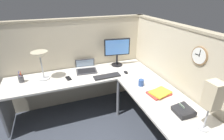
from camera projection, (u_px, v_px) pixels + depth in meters
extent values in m
plane|color=#383D47|center=(112.00, 123.00, 2.79)|extent=(6.80, 6.80, 0.00)
cube|color=beige|center=(77.00, 63.00, 3.08)|extent=(2.57, 0.10, 1.55)
cube|color=tan|center=(73.00, 19.00, 2.74)|extent=(2.57, 0.12, 0.03)
cube|color=beige|center=(173.00, 80.00, 2.51)|extent=(0.10, 2.37, 1.55)
cube|color=tan|center=(183.00, 26.00, 2.17)|extent=(0.12, 2.37, 0.03)
cube|color=beige|center=(81.00, 76.00, 2.76)|extent=(2.35, 0.66, 0.03)
cube|color=beige|center=(164.00, 102.00, 2.12)|extent=(0.66, 1.49, 0.03)
cylinder|color=slate|center=(118.00, 98.00, 2.82)|extent=(0.05, 0.05, 0.70)
cube|color=slate|center=(7.00, 109.00, 2.55)|extent=(0.03, 0.58, 0.60)
cylinder|color=black|center=(117.00, 65.00, 3.12)|extent=(0.20, 0.20, 0.02)
cylinder|color=black|center=(117.00, 60.00, 3.08)|extent=(0.04, 0.04, 0.20)
cube|color=black|center=(117.00, 47.00, 2.97)|extent=(0.46, 0.09, 0.30)
cube|color=#4C84D8|center=(117.00, 47.00, 2.96)|extent=(0.42, 0.06, 0.26)
cube|color=#38383D|center=(87.00, 71.00, 2.87)|extent=(0.36, 0.27, 0.02)
cube|color=black|center=(87.00, 71.00, 2.87)|extent=(0.31, 0.21, 0.00)
cube|color=#38383D|center=(85.00, 64.00, 3.05)|extent=(0.35, 0.10, 0.22)
cube|color=#99B2D1|center=(85.00, 64.00, 3.05)|extent=(0.31, 0.08, 0.18)
cube|color=#232326|center=(107.00, 76.00, 2.69)|extent=(0.43, 0.15, 0.02)
ellipsoid|color=black|center=(126.00, 72.00, 2.81)|extent=(0.06, 0.10, 0.03)
cylinder|color=#B7BABF|center=(44.00, 78.00, 2.64)|extent=(0.17, 0.17, 0.02)
cylinder|color=#B7BABF|center=(42.00, 67.00, 2.55)|extent=(0.02, 0.02, 0.38)
cone|color=#B2A88C|center=(40.00, 55.00, 2.47)|extent=(0.24, 0.24, 0.09)
cylinder|color=#4C4C51|center=(21.00, 79.00, 2.52)|extent=(0.08, 0.08, 0.10)
cylinder|color=#1E1EB2|center=(19.00, 75.00, 2.50)|extent=(0.01, 0.01, 0.13)
cylinder|color=#B21E1E|center=(21.00, 75.00, 2.50)|extent=(0.01, 0.01, 0.13)
cylinder|color=#D8591E|center=(20.00, 74.00, 2.51)|extent=(0.03, 0.03, 0.01)
cube|color=black|center=(68.00, 78.00, 2.64)|extent=(0.09, 0.15, 0.01)
cube|color=#232326|center=(183.00, 111.00, 1.88)|extent=(0.20, 0.21, 0.10)
cube|color=#8CA58C|center=(182.00, 106.00, 1.88)|extent=(0.02, 0.09, 0.04)
cube|color=#232326|center=(189.00, 114.00, 1.79)|extent=(0.19, 0.05, 0.04)
cube|color=#BF3F38|center=(159.00, 93.00, 2.24)|extent=(0.30, 0.24, 0.02)
cube|color=yellow|center=(160.00, 92.00, 2.23)|extent=(0.30, 0.25, 0.02)
cylinder|color=#B7BABF|center=(203.00, 128.00, 1.68)|extent=(0.11, 0.11, 0.01)
cylinder|color=#B7BABF|center=(206.00, 117.00, 1.63)|extent=(0.02, 0.02, 0.27)
cube|color=beige|center=(213.00, 95.00, 1.52)|extent=(0.13, 0.13, 0.26)
cylinder|color=#2D4C8C|center=(141.00, 83.00, 2.43)|extent=(0.08, 0.08, 0.10)
cylinder|color=olive|center=(200.00, 56.00, 1.92)|extent=(0.03, 0.22, 0.22)
cylinder|color=white|center=(199.00, 56.00, 1.92)|extent=(0.00, 0.19, 0.19)
cube|color=black|center=(197.00, 55.00, 1.93)|extent=(0.00, 0.06, 0.01)
cube|color=black|center=(200.00, 53.00, 1.89)|extent=(0.00, 0.01, 0.08)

